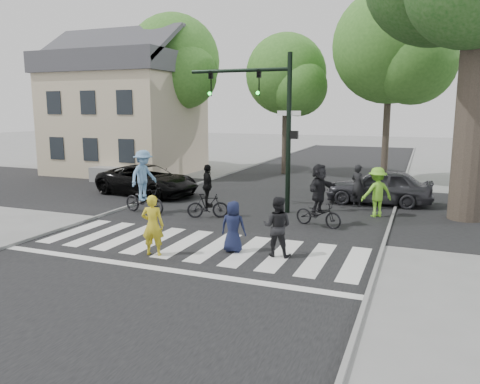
% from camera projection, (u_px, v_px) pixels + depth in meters
% --- Properties ---
extents(ground, '(120.00, 120.00, 0.00)m').
position_uv_depth(ground, '(183.00, 255.00, 12.82)').
color(ground, gray).
rests_on(ground, ground).
extents(road_stem, '(10.00, 70.00, 0.01)m').
position_uv_depth(road_stem, '(247.00, 217.00, 17.40)').
color(road_stem, black).
rests_on(road_stem, ground).
extents(road_cross, '(70.00, 10.00, 0.01)m').
position_uv_depth(road_cross, '(272.00, 202.00, 20.14)').
color(road_cross, black).
rests_on(road_cross, ground).
extents(curb_left, '(0.10, 70.00, 0.10)m').
position_uv_depth(curb_left, '(132.00, 205.00, 19.22)').
color(curb_left, gray).
rests_on(curb_left, ground).
extents(curb_right, '(0.10, 70.00, 0.10)m').
position_uv_depth(curb_right, '(389.00, 228.00, 15.56)').
color(curb_right, gray).
rests_on(curb_right, ground).
extents(crosswalk, '(10.00, 3.85, 0.01)m').
position_uv_depth(crosswalk, '(194.00, 248.00, 13.43)').
color(crosswalk, silver).
rests_on(crosswalk, ground).
extents(traffic_signal, '(4.45, 0.29, 6.00)m').
position_uv_depth(traffic_signal, '(267.00, 110.00, 17.68)').
color(traffic_signal, black).
rests_on(traffic_signal, ground).
extents(bg_tree_0, '(5.46, 5.20, 8.97)m').
position_uv_depth(bg_tree_0, '(114.00, 76.00, 31.36)').
color(bg_tree_0, brown).
rests_on(bg_tree_0, ground).
extents(bg_tree_1, '(6.09, 5.80, 9.80)m').
position_uv_depth(bg_tree_1, '(176.00, 65.00, 28.97)').
color(bg_tree_1, brown).
rests_on(bg_tree_1, ground).
extents(bg_tree_2, '(5.04, 4.80, 8.40)m').
position_uv_depth(bg_tree_2, '(289.00, 78.00, 27.65)').
color(bg_tree_2, brown).
rests_on(bg_tree_2, ground).
extents(bg_tree_3, '(6.30, 6.00, 10.20)m').
position_uv_depth(bg_tree_3, '(396.00, 50.00, 24.03)').
color(bg_tree_3, brown).
rests_on(bg_tree_3, ground).
extents(house, '(8.40, 8.10, 8.82)m').
position_uv_depth(house, '(126.00, 111.00, 29.11)').
color(house, beige).
rests_on(house, ground).
extents(pedestrian_woman, '(0.69, 0.54, 1.68)m').
position_uv_depth(pedestrian_woman, '(153.00, 225.00, 12.69)').
color(pedestrian_woman, gold).
rests_on(pedestrian_woman, ground).
extents(pedestrian_child, '(0.75, 0.52, 1.46)m').
position_uv_depth(pedestrian_child, '(233.00, 227.00, 13.01)').
color(pedestrian_child, '#161C3A').
rests_on(pedestrian_child, ground).
extents(pedestrian_adult, '(0.83, 0.66, 1.66)m').
position_uv_depth(pedestrian_adult, '(277.00, 227.00, 12.62)').
color(pedestrian_adult, black).
rests_on(pedestrian_adult, ground).
extents(cyclist_left, '(2.01, 1.36, 2.43)m').
position_uv_depth(cyclist_left, '(144.00, 186.00, 17.81)').
color(cyclist_left, black).
rests_on(cyclist_left, ground).
extents(cyclist_mid, '(1.56, 1.01, 1.98)m').
position_uv_depth(cyclist_mid, '(208.00, 196.00, 17.09)').
color(cyclist_mid, black).
rests_on(cyclist_mid, ground).
extents(cyclist_right, '(1.80, 1.66, 2.15)m').
position_uv_depth(cyclist_right, '(319.00, 199.00, 15.78)').
color(cyclist_right, black).
rests_on(cyclist_right, ground).
extents(car_suv, '(5.34, 3.20, 1.39)m').
position_uv_depth(car_suv, '(148.00, 180.00, 21.65)').
color(car_suv, black).
rests_on(car_suv, ground).
extents(car_grey, '(4.37, 1.82, 1.48)m').
position_uv_depth(car_grey, '(379.00, 187.00, 19.63)').
color(car_grey, '#343439').
rests_on(car_grey, ground).
extents(bystander_hivis, '(1.37, 1.24, 1.85)m').
position_uv_depth(bystander_hivis, '(377.00, 192.00, 17.25)').
color(bystander_hivis, '#7ED82F').
rests_on(bystander_hivis, ground).
extents(bystander_dark, '(0.75, 0.68, 1.73)m').
position_uv_depth(bystander_dark, '(358.00, 185.00, 19.14)').
color(bystander_dark, black).
rests_on(bystander_dark, ground).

